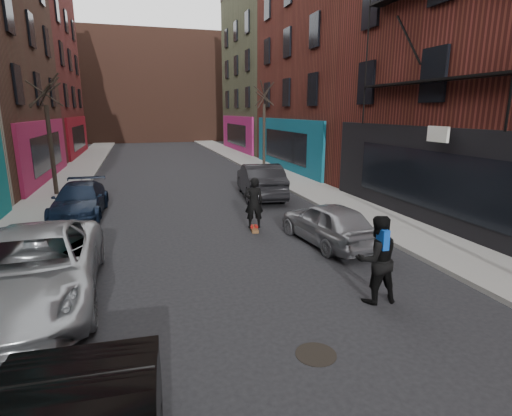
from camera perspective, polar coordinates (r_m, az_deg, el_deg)
sidewalk_left at (r=33.30m, az=-23.26°, el=5.78°), size 2.50×84.00×0.13m
sidewalk_right at (r=34.15m, az=-1.85°, el=7.05°), size 2.50×84.00×0.13m
buildings_right at (r=24.90m, az=25.13°, el=21.69°), size 12.00×56.00×16.00m
building_far at (r=58.94m, az=-14.80°, el=16.18°), size 40.00×10.00×14.00m
tree_left_far at (r=21.19m, az=-27.53°, el=10.45°), size 2.00×2.00×6.50m
tree_right_far at (r=28.14m, az=1.16°, el=12.70°), size 2.00×2.00×6.80m
parked_left_far at (r=9.78m, az=-29.20°, el=-7.51°), size 2.78×5.71×1.56m
parked_left_end at (r=16.96m, az=-23.87°, el=1.01°), size 1.97×4.51×1.29m
parked_right_far at (r=12.53m, az=10.29°, el=-2.10°), size 2.00×4.04×1.32m
parked_right_end at (r=19.02m, az=0.62°, el=3.97°), size 2.30×5.08×1.62m
skateboard at (r=13.84m, az=-0.30°, el=-2.99°), size 0.34×0.82×0.10m
skateboarder at (r=13.61m, az=-0.30°, el=0.76°), size 0.70×0.51×1.76m
pedestrian at (r=8.91m, az=16.84°, el=-7.00°), size 0.97×0.78×1.93m
manhole at (r=7.29m, az=8.55°, el=-19.96°), size 0.71×0.71×0.01m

